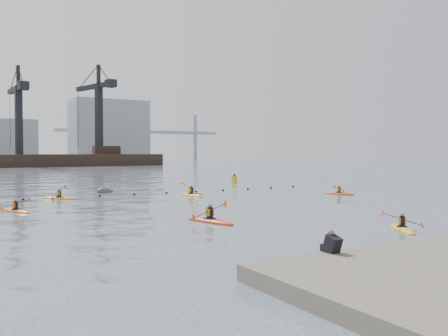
# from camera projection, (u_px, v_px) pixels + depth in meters

# --- Properties ---
(ground) EXTENTS (400.00, 400.00, 0.00)m
(ground) POSITION_uv_depth(u_px,v_px,m) (332.00, 229.00, 23.23)
(ground) COLOR #333E4A
(ground) RESTS_ON ground
(float_line) EXTENTS (33.24, 0.73, 0.24)m
(float_line) POSITION_uv_depth(u_px,v_px,m) (150.00, 194.00, 42.33)
(float_line) COLOR black
(float_line) RESTS_ON ground
(barge_pier) EXTENTS (72.00, 19.30, 29.50)m
(barge_pier) POSITION_uv_depth(u_px,v_px,m) (18.00, 159.00, 117.54)
(barge_pier) COLOR black
(barge_pier) RESTS_ON ground
(skyline) EXTENTS (141.00, 28.00, 22.00)m
(skyline) POSITION_uv_depth(u_px,v_px,m) (9.00, 135.00, 153.13)
(skyline) COLOR gray
(skyline) RESTS_ON ground
(kayaker_0) EXTENTS (2.42, 3.67, 1.23)m
(kayaker_0) POSITION_uv_depth(u_px,v_px,m) (210.00, 220.00, 25.52)
(kayaker_0) COLOR red
(kayaker_0) RESTS_ON ground
(kayaker_1) EXTENTS (2.13, 2.86, 1.07)m
(kayaker_1) POSITION_uv_depth(u_px,v_px,m) (402.00, 228.00, 22.93)
(kayaker_1) COLOR orange
(kayaker_1) RESTS_ON ground
(kayaker_2) EXTENTS (1.87, 2.93, 0.97)m
(kayaker_2) POSITION_uv_depth(u_px,v_px,m) (16.00, 210.00, 29.84)
(kayaker_2) COLOR #DA5914
(kayaker_2) RESTS_ON ground
(kayaker_3) EXTENTS (2.33, 3.38, 1.40)m
(kayaker_3) POSITION_uv_depth(u_px,v_px,m) (191.00, 195.00, 40.66)
(kayaker_3) COLOR orange
(kayaker_3) RESTS_ON ground
(kayaker_4) EXTENTS (1.87, 2.90, 0.99)m
(kayaker_4) POSITION_uv_depth(u_px,v_px,m) (339.00, 193.00, 42.25)
(kayaker_4) COLOR red
(kayaker_4) RESTS_ON ground
(kayaker_5) EXTENTS (2.65, 2.46, 1.19)m
(kayaker_5) POSITION_uv_depth(u_px,v_px,m) (59.00, 198.00, 38.03)
(kayaker_5) COLOR orange
(kayaker_5) RESTS_ON ground
(mooring_buoy) EXTENTS (2.39, 2.04, 1.35)m
(mooring_buoy) POSITION_uv_depth(u_px,v_px,m) (106.00, 192.00, 44.13)
(mooring_buoy) COLOR #3F4245
(mooring_buoy) RESTS_ON ground
(nav_buoy) EXTENTS (0.73, 0.73, 1.32)m
(nav_buoy) POSITION_uv_depth(u_px,v_px,m) (234.00, 180.00, 57.42)
(nav_buoy) COLOR gold
(nav_buoy) RESTS_ON ground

